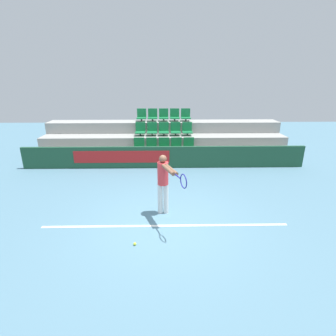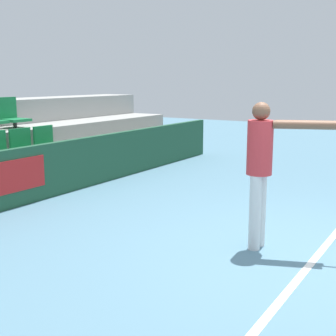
{
  "view_description": "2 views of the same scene",
  "coord_description": "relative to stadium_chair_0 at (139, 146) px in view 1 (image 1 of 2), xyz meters",
  "views": [
    {
      "loc": [
        -0.04,
        -5.77,
        3.52
      ],
      "look_at": [
        0.11,
        2.03,
        0.75
      ],
      "focal_mm": 28.0,
      "sensor_mm": 36.0,
      "label": 1
    },
    {
      "loc": [
        -4.85,
        -1.29,
        1.87
      ],
      "look_at": [
        0.37,
        1.95,
        0.7
      ],
      "focal_mm": 50.0,
      "sensor_mm": 36.0,
      "label": 2
    }
  ],
  "objects": [
    {
      "name": "barrier_wall",
      "position": [
        1.01,
        -0.68,
        -0.28
      ],
      "size": [
        11.19,
        0.14,
        0.87
      ],
      "color": "#1E4C33",
      "rests_on": "ground"
    },
    {
      "name": "stadium_chair_4",
      "position": [
        2.1,
        0.0,
        0.0
      ],
      "size": [
        0.44,
        0.46,
        0.57
      ],
      "color": "#333333",
      "rests_on": "bleacher_tier_front"
    },
    {
      "name": "stadium_chair_12",
      "position": [
        1.05,
        1.87,
        0.98
      ],
      "size": [
        0.44,
        0.46,
        0.57
      ],
      "color": "#333333",
      "rests_on": "bleacher_tier_back"
    },
    {
      "name": "stadium_chair_8",
      "position": [
        1.57,
        0.94,
        0.49
      ],
      "size": [
        0.44,
        0.46,
        0.57
      ],
      "color": "#333333",
      "rests_on": "bleacher_tier_middle"
    },
    {
      "name": "stadium_chair_5",
      "position": [
        0.0,
        0.94,
        0.49
      ],
      "size": [
        0.44,
        0.46,
        0.57
      ],
      "color": "#333333",
      "rests_on": "bleacher_tier_middle"
    },
    {
      "name": "bleacher_tier_back",
      "position": [
        1.05,
        1.74,
        0.01
      ],
      "size": [
        10.79,
        0.94,
        1.47
      ],
      "color": "#9E9E99",
      "rests_on": "ground"
    },
    {
      "name": "stadium_chair_11",
      "position": [
        0.52,
        1.87,
        0.98
      ],
      "size": [
        0.44,
        0.46,
        0.57
      ],
      "color": "#333333",
      "rests_on": "bleacher_tier_back"
    },
    {
      "name": "stadium_chair_0",
      "position": [
        0.0,
        0.0,
        0.0
      ],
      "size": [
        0.44,
        0.46,
        0.57
      ],
      "color": "#333333",
      "rests_on": "bleacher_tier_front"
    },
    {
      "name": "court_baseline",
      "position": [
        1.05,
        -5.03,
        -0.71
      ],
      "size": [
        6.08,
        0.08,
        0.01
      ],
      "color": "white",
      "rests_on": "ground"
    },
    {
      "name": "ground_plane",
      "position": [
        1.05,
        -4.88,
        -0.72
      ],
      "size": [
        30.0,
        30.0,
        0.0
      ],
      "primitive_type": "plane",
      "color": "slate"
    },
    {
      "name": "bleacher_tier_middle",
      "position": [
        1.05,
        0.81,
        -0.23
      ],
      "size": [
        10.79,
        0.94,
        0.98
      ],
      "color": "#9E9E99",
      "rests_on": "ground"
    },
    {
      "name": "stadium_chair_13",
      "position": [
        1.57,
        1.87,
        0.98
      ],
      "size": [
        0.44,
        0.46,
        0.57
      ],
      "color": "#333333",
      "rests_on": "bleacher_tier_back"
    },
    {
      "name": "stadium_chair_1",
      "position": [
        0.52,
        0.0,
        0.0
      ],
      "size": [
        0.44,
        0.46,
        0.57
      ],
      "color": "#333333",
      "rests_on": "bleacher_tier_front"
    },
    {
      "name": "stadium_chair_14",
      "position": [
        2.1,
        1.87,
        0.98
      ],
      "size": [
        0.44,
        0.46,
        0.57
      ],
      "color": "#333333",
      "rests_on": "bleacher_tier_back"
    },
    {
      "name": "stadium_chair_9",
      "position": [
        2.1,
        0.94,
        0.49
      ],
      "size": [
        0.44,
        0.46,
        0.57
      ],
      "color": "#333333",
      "rests_on": "bleacher_tier_middle"
    },
    {
      "name": "stadium_chair_2",
      "position": [
        1.05,
        0.0,
        0.0
      ],
      "size": [
        0.44,
        0.46,
        0.57
      ],
      "color": "#333333",
      "rests_on": "bleacher_tier_front"
    },
    {
      "name": "stadium_chair_7",
      "position": [
        1.05,
        0.94,
        0.49
      ],
      "size": [
        0.44,
        0.46,
        0.57
      ],
      "color": "#333333",
      "rests_on": "bleacher_tier_middle"
    },
    {
      "name": "stadium_chair_3",
      "position": [
        1.57,
        0.0,
        0.0
      ],
      "size": [
        0.44,
        0.46,
        0.57
      ],
      "color": "#333333",
      "rests_on": "bleacher_tier_front"
    },
    {
      "name": "stadium_chair_6",
      "position": [
        0.52,
        0.94,
        0.49
      ],
      "size": [
        0.44,
        0.46,
        0.57
      ],
      "color": "#333333",
      "rests_on": "bleacher_tier_middle"
    },
    {
      "name": "bleacher_tier_front",
      "position": [
        1.05,
        -0.13,
        -0.47
      ],
      "size": [
        10.79,
        0.94,
        0.49
      ],
      "color": "#9E9E99",
      "rests_on": "ground"
    },
    {
      "name": "tennis_player",
      "position": [
        1.03,
        -4.45,
        0.27
      ],
      "size": [
        0.65,
        1.45,
        1.63
      ],
      "rotation": [
        0.0,
        0.0,
        0.36
      ],
      "color": "silver",
      "rests_on": "ground"
    },
    {
      "name": "tennis_ball",
      "position": [
        0.38,
        -5.8,
        -0.69
      ],
      "size": [
        0.07,
        0.07,
        0.07
      ],
      "color": "#CCDB33",
      "rests_on": "ground"
    },
    {
      "name": "stadium_chair_10",
      "position": [
        0.0,
        1.87,
        0.98
      ],
      "size": [
        0.44,
        0.46,
        0.57
      ],
      "color": "#333333",
      "rests_on": "bleacher_tier_back"
    }
  ]
}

